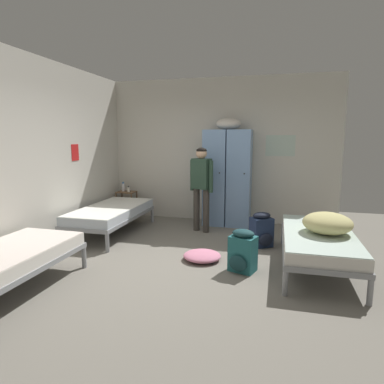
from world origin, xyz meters
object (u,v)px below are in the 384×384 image
object	(u,v)px
bed_right	(318,240)
bedding_heap	(327,223)
person_traveler	(201,182)
backpack_navy	(262,230)
clothes_pile_pink	(202,256)
bed_left_front	(0,262)
backpack_teal	(243,252)
lotion_bottle	(129,189)
locker_bank	(227,176)
shelf_unit	(127,202)
bed_left_rear	(111,213)
water_bottle	(123,187)

from	to	relation	value
bed_right	bedding_heap	distance (m)	0.26
person_traveler	backpack_navy	distance (m)	1.42
person_traveler	bedding_heap	bearing A→B (deg)	-33.94
bedding_heap	clothes_pile_pink	xyz separation A→B (m)	(-1.63, -0.08, -0.56)
bed_left_front	backpack_teal	bearing A→B (deg)	28.52
bed_left_front	bed_right	bearing A→B (deg)	26.55
lotion_bottle	backpack_teal	xyz separation A→B (m)	(2.64, -2.23, -0.37)
backpack_navy	lotion_bottle	bearing A→B (deg)	157.49
locker_bank	backpack_teal	world-z (taller)	locker_bank
bedding_heap	shelf_unit	bearing A→B (deg)	152.61
bed_left_rear	backpack_navy	distance (m)	2.65
bed_left_rear	backpack_navy	xyz separation A→B (m)	(2.64, -0.06, -0.12)
person_traveler	clothes_pile_pink	world-z (taller)	person_traveler
bed_left_front	bed_left_rear	bearing A→B (deg)	90.00
clothes_pile_pink	backpack_navy	bearing A→B (deg)	46.42
shelf_unit	bed_left_rear	bearing A→B (deg)	-77.74
water_bottle	backpack_navy	size ratio (longest dim) A/B	0.36
person_traveler	water_bottle	size ratio (longest dim) A/B	7.69
bedding_heap	bed_right	bearing A→B (deg)	161.79
bedding_heap	water_bottle	bearing A→B (deg)	152.87
shelf_unit	bed_left_rear	xyz separation A→B (m)	(0.25, -1.15, 0.04)
backpack_teal	clothes_pile_pink	size ratio (longest dim) A/B	1.04
locker_bank	water_bottle	size ratio (longest dim) A/B	10.41
backpack_teal	lotion_bottle	bearing A→B (deg)	139.75
bed_left_rear	locker_bank	bearing A→B (deg)	30.99
bed_left_rear	shelf_unit	bearing A→B (deg)	102.26
water_bottle	backpack_teal	size ratio (longest dim) A/B	0.36
bed_left_front	bedding_heap	bearing A→B (deg)	25.50
water_bottle	lotion_bottle	world-z (taller)	water_bottle
water_bottle	backpack_teal	world-z (taller)	water_bottle
bed_left_rear	backpack_teal	distance (m)	2.71
bed_right	lotion_bottle	distance (m)	4.05
locker_bank	water_bottle	world-z (taller)	locker_bank
bed_left_rear	backpack_teal	world-z (taller)	backpack_teal
bed_left_front	bed_left_rear	xyz separation A→B (m)	(0.00, 2.46, 0.00)
person_traveler	bed_right	bearing A→B (deg)	-34.63
bed_right	bedding_heap	bearing A→B (deg)	-18.21
clothes_pile_pink	bedding_heap	bearing A→B (deg)	2.93
bedding_heap	bed_left_rear	bearing A→B (deg)	167.26
person_traveler	backpack_teal	world-z (taller)	person_traveler
clothes_pile_pink	backpack_teal	bearing A→B (deg)	-22.98
bed_left_front	bed_left_rear	world-z (taller)	same
backpack_teal	water_bottle	bearing A→B (deg)	140.56
shelf_unit	water_bottle	world-z (taller)	water_bottle
lotion_bottle	backpack_navy	bearing A→B (deg)	-22.51
bed_left_rear	bedding_heap	bearing A→B (deg)	-12.74
bed_left_front	water_bottle	xyz separation A→B (m)	(-0.33, 3.63, 0.28)
locker_bank	lotion_bottle	bearing A→B (deg)	-179.01
bed_right	clothes_pile_pink	bearing A→B (deg)	-175.71
bed_left_front	person_traveler	xyz separation A→B (m)	(1.53, 2.99, 0.54)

